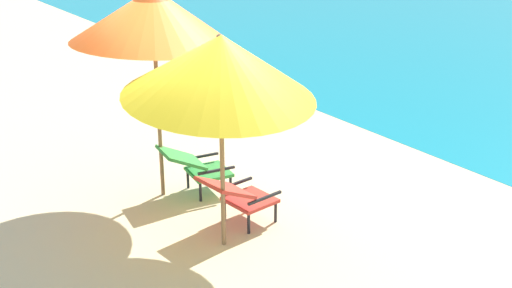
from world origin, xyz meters
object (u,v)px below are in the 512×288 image
Objects in this scene: lounge_chair_left at (196,165)px; beach_umbrella_right at (220,67)px; beach_umbrella_left at (153,16)px; lounge_chair_right at (239,194)px.

beach_umbrella_right is (1.28, -0.40, 1.63)m from lounge_chair_left.
lounge_chair_left is 2.11m from beach_umbrella_right.
lounge_chair_left is at bearing 162.61° from beach_umbrella_right.
beach_umbrella_left is at bearing 178.62° from beach_umbrella_right.
lounge_chair_right is 0.38× the size of beach_umbrella_right.
lounge_chair_left is at bearing 56.79° from beach_umbrella_left.
beach_umbrella_left is 1.10× the size of beach_umbrella_right.
beach_umbrella_left is at bearing -165.05° from lounge_chair_right.
beach_umbrella_left is at bearing -123.21° from lounge_chair_left.
lounge_chair_right is at bearing -1.56° from lounge_chair_left.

